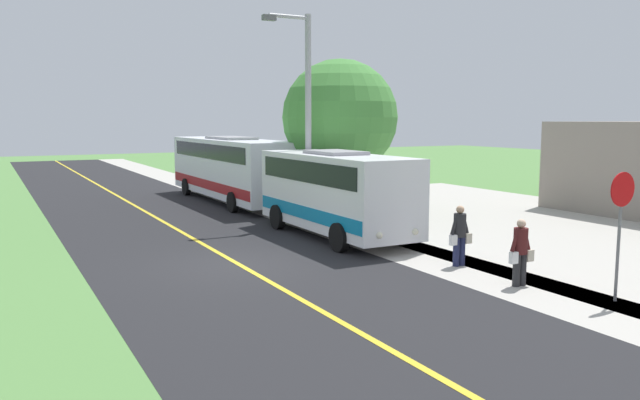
{
  "coord_description": "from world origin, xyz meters",
  "views": [
    {
      "loc": [
        6.04,
        16.15,
        4.0
      ],
      "look_at": [
        -3.5,
        -1.63,
        1.4
      ],
      "focal_mm": 35.1,
      "sensor_mm": 36.0,
      "label": 1
    }
  ],
  "objects_px": {
    "transit_bus_rear": "(231,166)",
    "pedestrian_with_bags": "(520,250)",
    "street_light_pole": "(305,110)",
    "pedestrian_waiting": "(460,234)",
    "shuttle_bus_front": "(335,190)",
    "tree_curbside": "(340,118)",
    "stop_sign": "(621,214)"
  },
  "relations": [
    {
      "from": "transit_bus_rear",
      "to": "street_light_pole",
      "type": "bearing_deg",
      "value": 92.41
    },
    {
      "from": "pedestrian_waiting",
      "to": "street_light_pole",
      "type": "relative_size",
      "value": 0.21
    },
    {
      "from": "stop_sign",
      "to": "street_light_pole",
      "type": "relative_size",
      "value": 0.36
    },
    {
      "from": "pedestrian_waiting",
      "to": "stop_sign",
      "type": "bearing_deg",
      "value": 100.72
    },
    {
      "from": "shuttle_bus_front",
      "to": "pedestrian_with_bags",
      "type": "distance_m",
      "value": 7.81
    },
    {
      "from": "street_light_pole",
      "to": "pedestrian_with_bags",
      "type": "bearing_deg",
      "value": 91.63
    },
    {
      "from": "pedestrian_with_bags",
      "to": "street_light_pole",
      "type": "bearing_deg",
      "value": -88.37
    },
    {
      "from": "pedestrian_waiting",
      "to": "street_light_pole",
      "type": "height_order",
      "value": "street_light_pole"
    },
    {
      "from": "transit_bus_rear",
      "to": "shuttle_bus_front",
      "type": "bearing_deg",
      "value": 89.4
    },
    {
      "from": "transit_bus_rear",
      "to": "street_light_pole",
      "type": "distance_m",
      "value": 7.87
    },
    {
      "from": "shuttle_bus_front",
      "to": "tree_curbside",
      "type": "relative_size",
      "value": 1.14
    },
    {
      "from": "street_light_pole",
      "to": "stop_sign",
      "type": "bearing_deg",
      "value": 95.47
    },
    {
      "from": "shuttle_bus_front",
      "to": "pedestrian_waiting",
      "type": "distance_m",
      "value": 5.53
    },
    {
      "from": "shuttle_bus_front",
      "to": "street_light_pole",
      "type": "xyz_separation_m",
      "value": [
        -0.42,
        -3.08,
        2.75
      ]
    },
    {
      "from": "pedestrian_with_bags",
      "to": "stop_sign",
      "type": "distance_m",
      "value": 2.42
    },
    {
      "from": "transit_bus_rear",
      "to": "tree_curbside",
      "type": "relative_size",
      "value": 1.75
    },
    {
      "from": "pedestrian_with_bags",
      "to": "street_light_pole",
      "type": "height_order",
      "value": "street_light_pole"
    },
    {
      "from": "stop_sign",
      "to": "tree_curbside",
      "type": "bearing_deg",
      "value": -95.12
    },
    {
      "from": "shuttle_bus_front",
      "to": "pedestrian_with_bags",
      "type": "height_order",
      "value": "shuttle_bus_front"
    },
    {
      "from": "transit_bus_rear",
      "to": "street_light_pole",
      "type": "relative_size",
      "value": 1.45
    },
    {
      "from": "street_light_pole",
      "to": "pedestrian_waiting",
      "type": "bearing_deg",
      "value": 92.79
    },
    {
      "from": "shuttle_bus_front",
      "to": "tree_curbside",
      "type": "height_order",
      "value": "tree_curbside"
    },
    {
      "from": "transit_bus_rear",
      "to": "pedestrian_with_bags",
      "type": "bearing_deg",
      "value": 91.95
    },
    {
      "from": "shuttle_bus_front",
      "to": "tree_curbside",
      "type": "xyz_separation_m",
      "value": [
        -2.95,
        -4.81,
        2.46
      ]
    },
    {
      "from": "shuttle_bus_front",
      "to": "stop_sign",
      "type": "distance_m",
      "value": 9.84
    },
    {
      "from": "pedestrian_with_bags",
      "to": "shuttle_bus_front",
      "type": "bearing_deg",
      "value": -84.61
    },
    {
      "from": "pedestrian_with_bags",
      "to": "street_light_pole",
      "type": "relative_size",
      "value": 0.21
    },
    {
      "from": "pedestrian_with_bags",
      "to": "pedestrian_waiting",
      "type": "bearing_deg",
      "value": -92.65
    },
    {
      "from": "tree_curbside",
      "to": "stop_sign",
      "type": "bearing_deg",
      "value": 84.88
    },
    {
      "from": "shuttle_bus_front",
      "to": "street_light_pole",
      "type": "height_order",
      "value": "street_light_pole"
    },
    {
      "from": "transit_bus_rear",
      "to": "pedestrian_with_bags",
      "type": "distance_m",
      "value": 18.26
    },
    {
      "from": "transit_bus_rear",
      "to": "stop_sign",
      "type": "bearing_deg",
      "value": 94.35
    }
  ]
}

